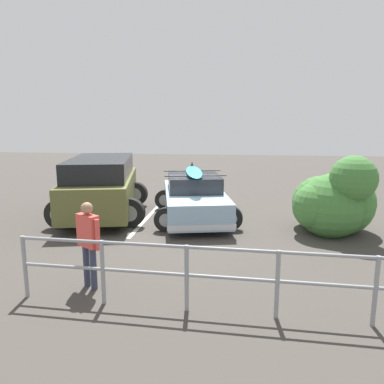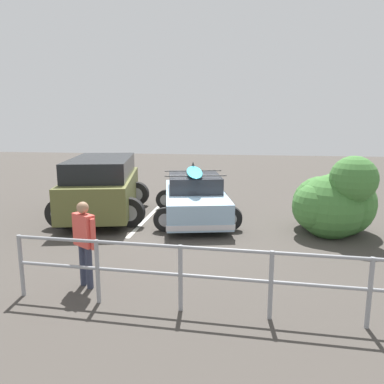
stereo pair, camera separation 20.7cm
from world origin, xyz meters
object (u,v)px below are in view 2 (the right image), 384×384
at_px(suv_car, 102,186).
at_px(person_bystander, 84,236).
at_px(bush_near_left, 333,204).
at_px(sedan_car, 195,198).

height_order(suv_car, person_bystander, suv_car).
height_order(person_bystander, bush_near_left, bush_near_left).
bearing_deg(suv_car, bush_near_left, 171.54).
relative_size(sedan_car, bush_near_left, 1.93).
bearing_deg(suv_car, person_bystander, 107.79).
relative_size(person_bystander, bush_near_left, 0.69).
distance_m(person_bystander, bush_near_left, 6.54).
height_order(suv_car, bush_near_left, bush_near_left).
relative_size(sedan_car, person_bystander, 2.79).
bearing_deg(person_bystander, suv_car, -72.21).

